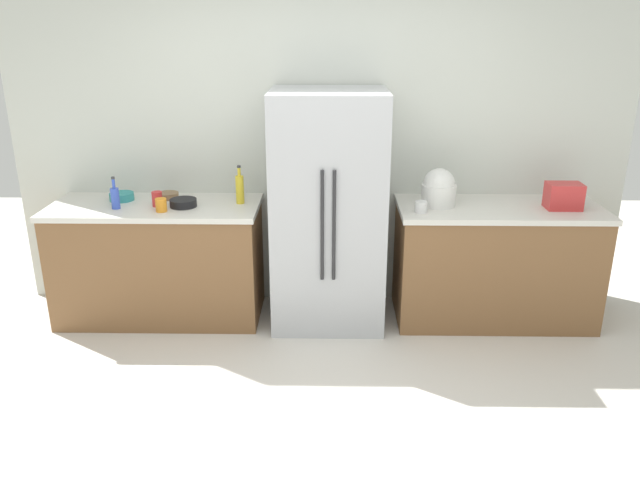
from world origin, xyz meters
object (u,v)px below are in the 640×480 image
at_px(cup_a, 157,199).
at_px(bowl_b, 122,197).
at_px(refrigerator, 328,211).
at_px(bowl_a, 168,196).
at_px(cup_c, 421,207).
at_px(rice_cooker, 439,189).
at_px(bowl_c, 183,203).
at_px(bottle_b, 115,197).
at_px(toaster, 564,196).
at_px(bottle_a, 240,189).
at_px(cup_b, 161,205).

height_order(cup_a, bowl_b, cup_a).
relative_size(refrigerator, bowl_a, 10.94).
bearing_deg(cup_c, cup_a, 176.43).
bearing_deg(refrigerator, rice_cooker, 3.29).
xyz_separation_m(refrigerator, bowl_c, (-1.06, -0.02, 0.06)).
relative_size(refrigerator, rice_cooker, 6.27).
xyz_separation_m(bowl_b, bowl_c, (0.50, -0.16, -0.00)).
distance_m(bottle_b, cup_c, 2.19).
bearing_deg(bowl_c, cup_a, 177.66).
bearing_deg(refrigerator, cup_c, -11.00).
height_order(refrigerator, bowl_a, refrigerator).
bearing_deg(cup_c, toaster, 6.08).
distance_m(rice_cooker, cup_c, 0.24).
height_order(bottle_a, bowl_a, bottle_a).
xyz_separation_m(cup_c, bowl_b, (-2.22, 0.27, -0.01)).
distance_m(toaster, bowl_c, 2.75).
xyz_separation_m(rice_cooker, bottle_b, (-2.34, -0.12, -0.04)).
bearing_deg(bottle_b, rice_cooker, 2.92).
bearing_deg(cup_c, bottle_a, 171.04).
height_order(refrigerator, rice_cooker, refrigerator).
relative_size(bottle_b, cup_c, 2.67).
relative_size(bottle_a, bowl_b, 1.58).
height_order(cup_c, bowl_b, cup_c).
relative_size(refrigerator, bottle_a, 6.07).
distance_m(bottle_b, bowl_c, 0.48).
xyz_separation_m(bottle_a, cup_c, (1.31, -0.21, -0.07)).
bearing_deg(cup_a, bottle_a, 8.42).
xyz_separation_m(cup_c, bowl_a, (-1.88, 0.33, -0.02)).
xyz_separation_m(refrigerator, bottle_a, (-0.65, 0.08, 0.14)).
bearing_deg(bottle_a, toaster, -2.36).
bearing_deg(bottle_b, cup_c, -1.43).
distance_m(bottle_b, cup_b, 0.35).
relative_size(cup_c, bowl_a, 0.56).
height_order(cup_c, bowl_a, cup_c).
xyz_separation_m(refrigerator, rice_cooker, (0.80, 0.05, 0.16)).
bearing_deg(bottle_b, bowl_a, 41.18).
relative_size(refrigerator, toaster, 7.07).
height_order(cup_a, cup_c, cup_a).
bearing_deg(toaster, bottle_b, -179.01).
relative_size(toaster, bowl_a, 1.55).
height_order(rice_cooker, bowl_c, rice_cooker).
height_order(cup_b, bowl_c, cup_b).
bearing_deg(bottle_b, bowl_c, 6.76).
relative_size(refrigerator, cup_a, 15.85).
distance_m(refrigerator, cup_c, 0.67).
relative_size(toaster, cup_a, 2.24).
distance_m(cup_c, bowl_c, 1.72).
bearing_deg(cup_a, toaster, -0.17).
relative_size(cup_b, bowl_b, 0.53).
xyz_separation_m(toaster, bottle_a, (-2.35, 0.10, 0.02)).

